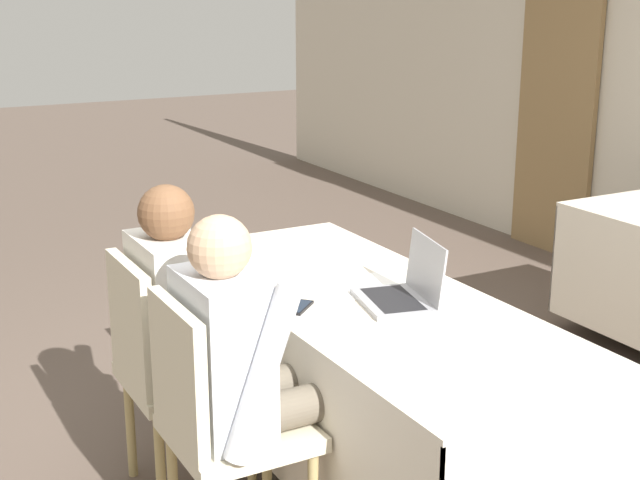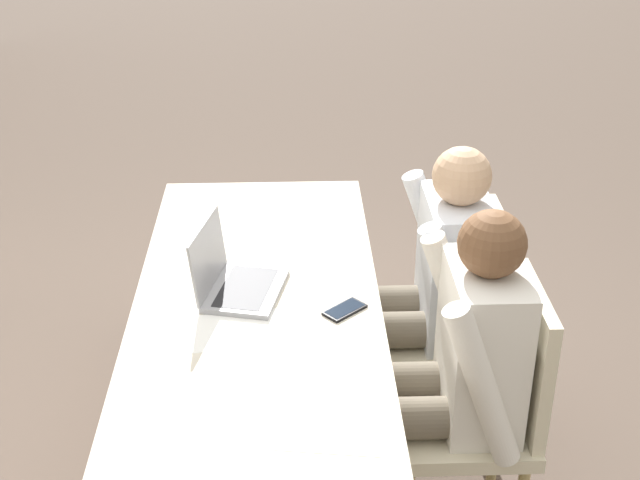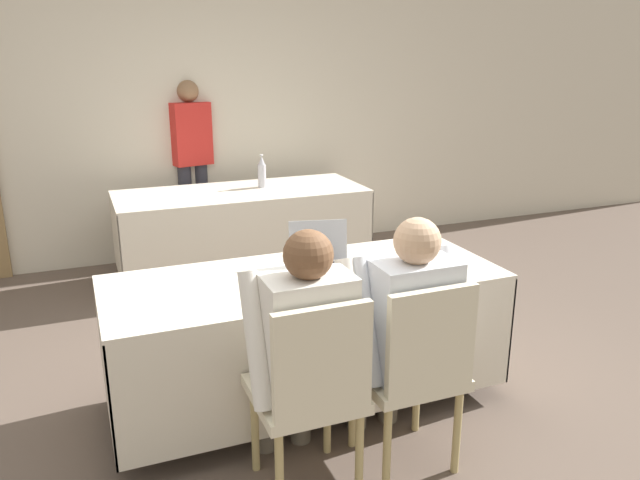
% 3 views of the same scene
% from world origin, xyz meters
% --- Properties ---
extents(conference_table_near, '(2.04, 0.81, 0.73)m').
position_xyz_m(conference_table_near, '(0.00, 0.00, 0.56)').
color(conference_table_near, beige).
rests_on(conference_table_near, ground_plane).
extents(laptop, '(0.36, 0.32, 0.24)m').
position_xyz_m(laptop, '(0.12, 0.07, 0.78)').
color(laptop, '#99999E').
rests_on(laptop, conference_table_near).
extents(cell_phone, '(0.15, 0.15, 0.01)m').
position_xyz_m(cell_phone, '(-0.02, -0.29, 0.74)').
color(cell_phone, black).
rests_on(cell_phone, conference_table_near).
extents(paper_beside_laptop, '(0.25, 0.32, 0.00)m').
position_xyz_m(paper_beside_laptop, '(-0.12, 0.06, 0.73)').
color(paper_beside_laptop, white).
rests_on(paper_beside_laptop, conference_table_near).
extents(paper_centre_table, '(0.30, 0.35, 0.00)m').
position_xyz_m(paper_centre_table, '(0.56, -0.19, 0.73)').
color(paper_centre_table, white).
rests_on(paper_centre_table, conference_table_near).
extents(paper_left_edge, '(0.25, 0.32, 0.00)m').
position_xyz_m(paper_left_edge, '(-0.60, -0.22, 0.73)').
color(paper_left_edge, white).
rests_on(paper_left_edge, conference_table_near).
extents(chair_near_left, '(0.44, 0.44, 0.93)m').
position_xyz_m(chair_near_left, '(-0.24, -0.71, 0.52)').
color(chair_near_left, tan).
rests_on(chair_near_left, ground_plane).
extents(chair_near_right, '(0.44, 0.44, 0.93)m').
position_xyz_m(chair_near_right, '(0.24, -0.71, 0.52)').
color(chair_near_right, tan).
rests_on(chair_near_right, ground_plane).
extents(person_checkered_shirt, '(0.50, 0.52, 1.19)m').
position_xyz_m(person_checkered_shirt, '(-0.24, -0.61, 0.68)').
color(person_checkered_shirt, '#665B4C').
rests_on(person_checkered_shirt, ground_plane).
extents(person_white_shirt, '(0.50, 0.52, 1.19)m').
position_xyz_m(person_white_shirt, '(0.24, -0.61, 0.68)').
color(person_white_shirt, '#665B4C').
rests_on(person_white_shirt, ground_plane).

